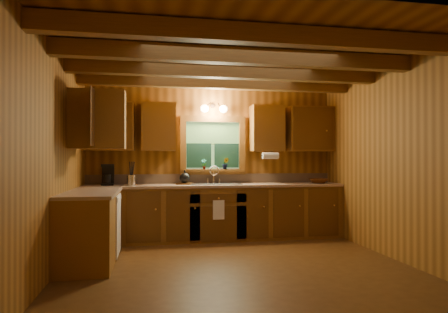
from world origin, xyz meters
The scene contains 20 objects.
room centered at (0.00, 0.00, 1.30)m, with size 4.20×4.20×4.20m.
ceiling_beams centered at (0.00, 0.00, 2.49)m, with size 4.20×2.54×0.18m.
base_cabinets centered at (-0.49, 1.28, 0.43)m, with size 4.20×2.22×0.86m.
countertop centered at (-0.48, 1.29, 0.88)m, with size 4.20×2.24×0.04m.
backsplash centered at (0.00, 1.89, 0.98)m, with size 4.20×0.02×0.16m, color #A0836B.
dishwasher_panel centered at (-1.47, 0.68, 0.43)m, with size 0.02×0.60×0.80m, color white.
upper_cabinets centered at (-0.56, 1.42, 1.84)m, with size 4.19×1.77×0.78m.
window centered at (0.00, 1.87, 1.53)m, with size 1.12×0.08×1.00m.
window_sill centered at (0.00, 1.82, 1.12)m, with size 1.06×0.14×0.04m, color brown.
wall_sconce centered at (0.00, 1.75, 2.16)m, with size 0.45×0.21×0.17m.
paper_towel_roll centered at (0.92, 1.53, 1.37)m, with size 0.11×0.11×0.27m, color white.
dish_towel centered at (0.00, 1.26, 0.52)m, with size 0.18×0.01×0.30m, color white.
sink centered at (0.00, 1.60, 0.86)m, with size 0.82×0.48×0.43m.
coffee_maker centered at (-1.72, 1.68, 1.06)m, with size 0.19×0.24×0.33m.
utensil_crock centered at (-1.34, 1.52, 0.99)m, with size 0.13×0.13×0.37m.
cutting_board centered at (-0.50, 1.64, 0.91)m, with size 0.25×0.18×0.02m, color #533111.
teakettle centered at (-0.50, 1.64, 1.01)m, with size 0.17×0.17×0.21m.
wicker_basket centered at (1.77, 1.53, 0.94)m, with size 0.33×0.33×0.08m, color #48230C.
potted_plant_left centered at (-0.16, 1.81, 1.23)m, with size 0.09×0.06×0.18m, color #533111.
potted_plant_right centered at (0.21, 1.80, 1.24)m, with size 0.11×0.09×0.20m, color #533111.
Camera 1 is at (-1.02, -4.80, 1.31)m, focal length 31.61 mm.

